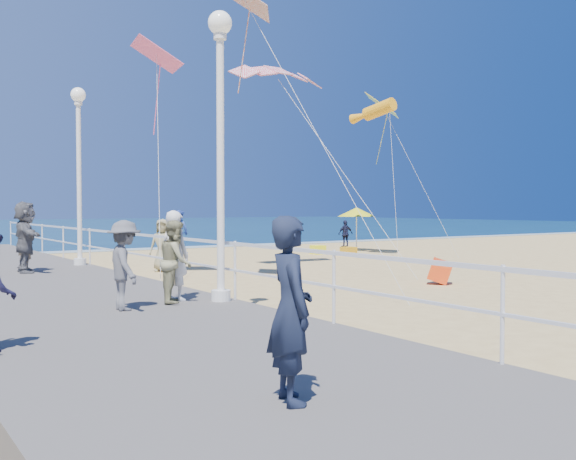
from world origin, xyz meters
TOP-DOWN VIEW (x-y plane):
  - ground at (0.00, 0.00)m, footprint 160.00×160.00m
  - surf_line at (0.00, 20.50)m, footprint 160.00×1.20m
  - boardwalk at (-7.50, 0.00)m, footprint 5.00×44.00m
  - railing at (-5.05, 0.00)m, footprint 0.05×42.00m
  - lamp_post_mid at (-5.35, 0.00)m, footprint 0.44×0.44m
  - lamp_post_far at (-5.35, 9.00)m, footprint 0.44×0.44m
  - woman_holding_toddler at (-6.03, 0.52)m, footprint 0.59×0.71m
  - toddler_held at (-5.88, 0.67)m, footprint 0.44×0.49m
  - spectator_0 at (-7.76, -5.84)m, footprint 0.55×0.69m
  - spectator_1 at (-6.13, 0.27)m, footprint 0.84×0.91m
  - spectator_2 at (-7.20, -0.05)m, footprint 0.65×1.03m
  - spectator_5 at (-7.22, 7.48)m, footprint 0.72×1.80m
  - spectator_6 at (-7.09, 7.91)m, footprint 0.62×0.72m
  - beach_walker_a at (1.31, 16.96)m, footprint 1.00×1.07m
  - beach_walker_b at (10.70, 16.07)m, footprint 0.90×0.46m
  - beach_walker_c at (-2.49, 9.47)m, footprint 1.02×0.98m
  - box_kite at (2.48, 1.83)m, footprint 0.88×0.89m
  - beach_umbrella at (9.60, 13.86)m, footprint 1.90×1.90m
  - beach_chair_left at (6.57, 12.99)m, footprint 0.55×0.55m
  - beach_chair_right at (7.01, 11.32)m, footprint 0.55×0.55m
  - kite_parafoil at (1.13, 7.97)m, footprint 3.45×0.94m
  - kite_windsock at (7.45, 9.84)m, footprint 0.98×2.51m
  - kite_diamond_pink at (-3.55, 7.32)m, footprint 1.53×1.68m
  - kite_diamond_multi at (8.22, 10.54)m, footprint 2.09×2.06m

SIDE VIEW (x-z plane):
  - ground at x=0.00m, z-range 0.00..0.00m
  - surf_line at x=0.00m, z-range 0.01..0.05m
  - boardwalk at x=-7.50m, z-range 0.00..0.40m
  - beach_chair_left at x=6.57m, z-range 0.00..0.40m
  - beach_chair_right at x=7.01m, z-range 0.00..0.40m
  - box_kite at x=2.48m, z-range -0.07..0.67m
  - beach_walker_a at x=1.31m, z-range 0.00..1.45m
  - beach_walker_b at x=10.70m, z-range 0.00..1.46m
  - beach_walker_c at x=-2.49m, z-range 0.00..1.76m
  - spectator_1 at x=-6.13m, z-range 0.40..1.90m
  - spectator_2 at x=-7.20m, z-range 0.40..1.92m
  - spectator_6 at x=-7.09m, z-range 0.40..2.05m
  - spectator_0 at x=-7.76m, z-range 0.40..2.06m
  - woman_holding_toddler at x=-6.03m, z-range 0.40..2.07m
  - railing at x=-5.05m, z-range 0.98..1.53m
  - spectator_5 at x=-7.22m, z-range 0.40..2.30m
  - toddler_held at x=-5.88m, z-range 1.25..2.08m
  - beach_umbrella at x=9.60m, z-range 0.84..2.98m
  - lamp_post_mid at x=-5.35m, z-range 1.00..6.32m
  - lamp_post_far at x=-5.35m, z-range 1.00..6.32m
  - kite_windsock at x=7.45m, z-range 5.74..6.79m
  - kite_diamond_multi at x=8.22m, z-range 6.10..7.07m
  - kite_diamond_pink at x=-3.55m, z-range 6.23..6.98m
  - kite_parafoil at x=1.13m, z-range 6.49..7.14m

